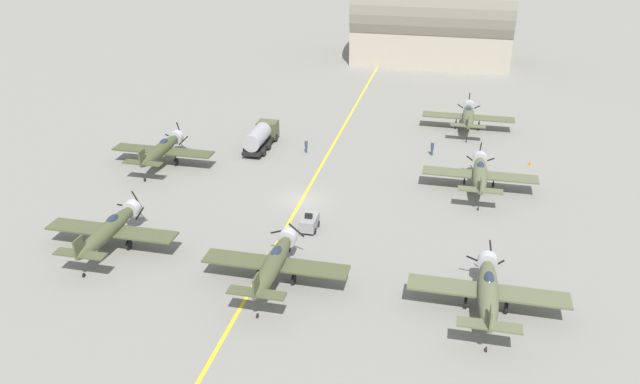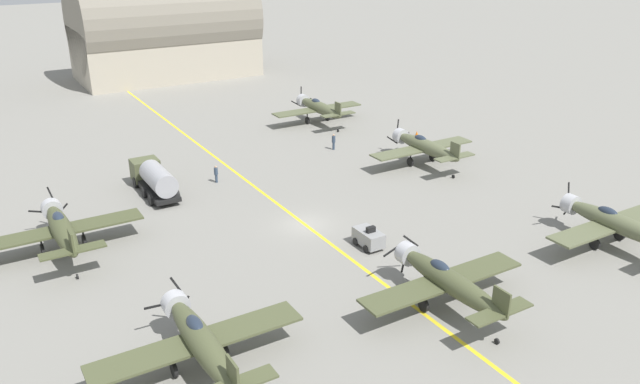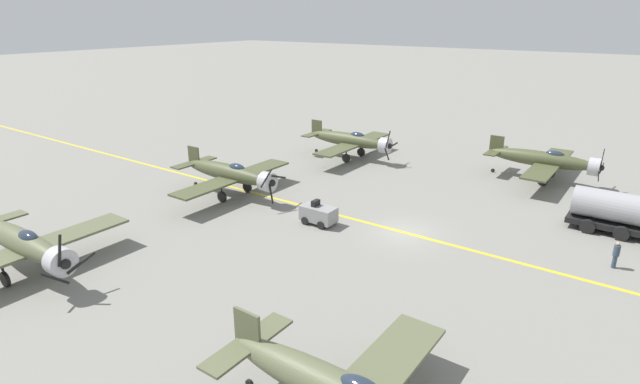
% 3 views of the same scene
% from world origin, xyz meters
% --- Properties ---
extents(ground_plane, '(400.00, 400.00, 0.00)m').
position_xyz_m(ground_plane, '(0.00, 0.00, 0.00)').
color(ground_plane, gray).
extents(taxiway_stripe, '(0.30, 160.00, 0.01)m').
position_xyz_m(taxiway_stripe, '(0.00, 0.00, 0.00)').
color(taxiway_stripe, yellow).
rests_on(taxiway_stripe, ground).
extents(airplane_near_center, '(12.00, 9.98, 3.65)m').
position_xyz_m(airplane_near_center, '(1.66, -15.33, 2.01)').
color(airplane_near_center, '#4B5132').
rests_on(airplane_near_center, ground).
extents(airplane_near_left, '(12.00, 9.98, 3.66)m').
position_xyz_m(airplane_near_left, '(-14.08, -13.32, 2.01)').
color(airplane_near_left, '#4C5133').
rests_on(airplane_near_left, ground).
extents(airplane_mid_right, '(12.00, 9.98, 3.80)m').
position_xyz_m(airplane_mid_right, '(17.81, 6.32, 2.01)').
color(airplane_mid_right, '#5C6142').
rests_on(airplane_mid_right, ground).
extents(airplane_mid_left, '(12.00, 9.98, 3.77)m').
position_xyz_m(airplane_mid_left, '(-18.00, 5.15, 2.01)').
color(airplane_mid_left, '#474C2E').
rests_on(airplane_mid_left, ground).
extents(airplane_far_right, '(12.00, 9.98, 3.80)m').
position_xyz_m(airplane_far_right, '(16.35, 25.26, 2.01)').
color(airplane_far_right, '#565B3D').
rests_on(airplane_far_right, ground).
extents(airplane_near_right, '(12.00, 9.98, 3.78)m').
position_xyz_m(airplane_near_right, '(18.34, -15.43, 2.01)').
color(airplane_near_right, '#5C6142').
rests_on(airplane_near_right, ground).
extents(fuel_tanker, '(2.68, 8.00, 2.98)m').
position_xyz_m(fuel_tanker, '(-8.57, 13.02, 1.51)').
color(fuel_tanker, black).
rests_on(fuel_tanker, ground).
extents(tow_tractor, '(1.57, 2.60, 1.79)m').
position_xyz_m(tow_tractor, '(2.25, -5.88, 0.79)').
color(tow_tractor, gray).
rests_on(tow_tractor, ground).
extents(ground_crew_walking, '(0.37, 0.37, 1.72)m').
position_xyz_m(ground_crew_walking, '(-2.68, 12.71, 0.94)').
color(ground_crew_walking, '#334256').
rests_on(ground_crew_walking, ground).
extents(ground_crew_inspecting, '(0.39, 0.39, 1.80)m').
position_xyz_m(ground_crew_inspecting, '(12.34, 15.30, 0.98)').
color(ground_crew_inspecting, '#334256').
rests_on(ground_crew_inspecting, ground).
extents(traffic_cone, '(0.36, 0.36, 0.55)m').
position_xyz_m(traffic_cone, '(23.70, 14.69, 0.28)').
color(traffic_cone, orange).
rests_on(traffic_cone, ground).
extents(hangar, '(28.25, 16.27, 17.53)m').
position_xyz_m(hangar, '(8.94, 62.40, 7.74)').
color(hangar, '#B2A893').
rests_on(hangar, ground).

